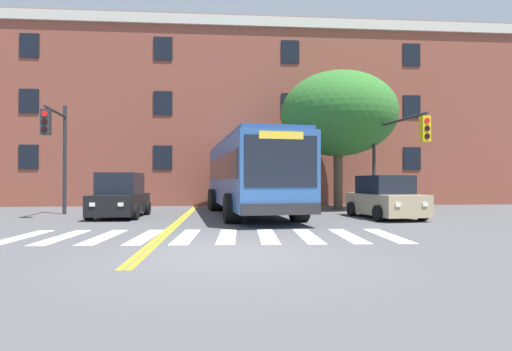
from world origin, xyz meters
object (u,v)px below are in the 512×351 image
at_px(street_tree_curbside_large, 338,114).
at_px(city_bus, 249,174).
at_px(car_black_near_lane, 120,197).
at_px(traffic_light_near_corner, 395,145).
at_px(car_tan_far_lane, 385,198).
at_px(car_grey_behind_bus, 222,187).
at_px(traffic_light_far_corner, 57,140).

bearing_deg(street_tree_curbside_large, city_bus, -150.44).
height_order(car_black_near_lane, traffic_light_near_corner, traffic_light_near_corner).
relative_size(car_tan_far_lane, car_grey_behind_bus, 0.75).
distance_m(city_bus, traffic_light_near_corner, 6.62).
relative_size(car_grey_behind_bus, traffic_light_far_corner, 1.08).
bearing_deg(car_grey_behind_bus, car_tan_far_lane, -61.02).
bearing_deg(traffic_light_near_corner, city_bus, 174.79).
height_order(traffic_light_near_corner, traffic_light_far_corner, traffic_light_far_corner).
bearing_deg(car_tan_far_lane, traffic_light_near_corner, 54.06).
xyz_separation_m(traffic_light_far_corner, street_tree_curbside_large, (13.01, 3.10, 1.78)).
xyz_separation_m(city_bus, car_tan_far_lane, (5.36, -2.11, -1.01)).
height_order(car_tan_far_lane, traffic_light_near_corner, traffic_light_near_corner).
xyz_separation_m(traffic_light_near_corner, traffic_light_far_corner, (-14.64, 0.24, 0.11)).
relative_size(traffic_light_near_corner, street_tree_curbside_large, 0.55).
relative_size(city_bus, car_black_near_lane, 3.01).
xyz_separation_m(city_bus, traffic_light_far_corner, (-8.17, -0.35, 1.41)).
xyz_separation_m(car_grey_behind_bus, street_tree_curbside_large, (6.11, -7.10, 3.95)).
distance_m(city_bus, street_tree_curbside_large, 6.42).
relative_size(city_bus, car_tan_far_lane, 2.87).
relative_size(city_bus, car_grey_behind_bus, 2.15).
relative_size(car_tan_far_lane, traffic_light_far_corner, 0.81).
height_order(city_bus, traffic_light_far_corner, traffic_light_far_corner).
xyz_separation_m(city_bus, car_grey_behind_bus, (-1.26, 9.85, -0.76)).
bearing_deg(car_grey_behind_bus, car_black_near_lane, -110.84).
distance_m(car_grey_behind_bus, street_tree_curbside_large, 10.16).
xyz_separation_m(car_black_near_lane, car_grey_behind_bus, (4.11, 10.81, 0.22)).
relative_size(city_bus, traffic_light_near_corner, 2.49).
bearing_deg(traffic_light_near_corner, car_black_near_lane, -178.24).
distance_m(car_tan_far_lane, traffic_light_near_corner, 2.98).
bearing_deg(car_tan_far_lane, car_grey_behind_bus, 118.98).
relative_size(city_bus, traffic_light_far_corner, 2.32).
bearing_deg(traffic_light_near_corner, traffic_light_far_corner, 179.07).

